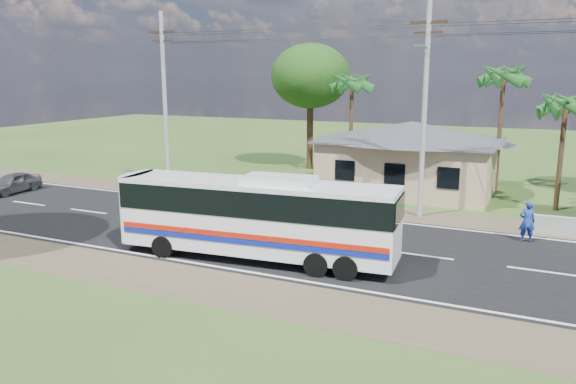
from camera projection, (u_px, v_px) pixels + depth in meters
name	position (u px, v px, depth m)	size (l,w,h in m)	color
ground	(320.00, 242.00, 24.85)	(120.00, 120.00, 0.00)	#2F4C1B
road	(320.00, 242.00, 24.85)	(120.00, 16.00, 0.03)	black
house	(411.00, 149.00, 35.44)	(12.40, 10.00, 5.00)	tan
utility_poles	(418.00, 105.00, 28.32)	(32.80, 2.22, 11.00)	#9E9E99
palm_near	(566.00, 105.00, 29.55)	(2.80, 2.80, 6.70)	#47301E
palm_mid	(504.00, 76.00, 34.68)	(2.80, 2.80, 8.20)	#47301E
palm_far	(352.00, 83.00, 39.32)	(2.80, 2.80, 7.70)	#47301E
tree_behind_house	(310.00, 76.00, 42.64)	(6.00, 6.00, 9.61)	#47301E
coach_bus	(257.00, 212.00, 22.16)	(11.33, 3.35, 3.47)	silver
person	(527.00, 221.00, 24.74)	(0.68, 0.45, 1.87)	navy
small_car	(13.00, 183.00, 35.02)	(1.50, 3.72, 1.27)	#323234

